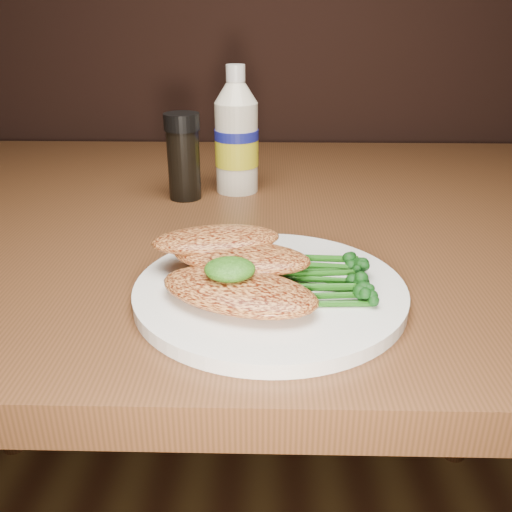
{
  "coord_description": "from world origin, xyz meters",
  "views": [
    {
      "loc": [
        0.08,
        0.35,
        1.0
      ],
      "look_at": [
        0.07,
        0.81,
        0.79
      ],
      "focal_mm": 38.65,
      "sensor_mm": 36.0,
      "label": 1
    }
  ],
  "objects_px": {
    "mayo_bottle": "(236,130)",
    "pepper_grinder": "(184,157)",
    "plate": "(270,291)",
    "dining_table": "(215,428)"
  },
  "relations": [
    {
      "from": "plate",
      "to": "pepper_grinder",
      "type": "xyz_separation_m",
      "value": [
        -0.12,
        0.29,
        0.05
      ]
    },
    {
      "from": "mayo_bottle",
      "to": "pepper_grinder",
      "type": "height_order",
      "value": "mayo_bottle"
    },
    {
      "from": "dining_table",
      "to": "pepper_grinder",
      "type": "bearing_deg",
      "value": 125.97
    },
    {
      "from": "mayo_bottle",
      "to": "pepper_grinder",
      "type": "bearing_deg",
      "value": -153.2
    },
    {
      "from": "plate",
      "to": "pepper_grinder",
      "type": "height_order",
      "value": "pepper_grinder"
    },
    {
      "from": "pepper_grinder",
      "to": "mayo_bottle",
      "type": "bearing_deg",
      "value": 26.8
    },
    {
      "from": "dining_table",
      "to": "pepper_grinder",
      "type": "xyz_separation_m",
      "value": [
        -0.03,
        0.05,
        0.43
      ]
    },
    {
      "from": "mayo_bottle",
      "to": "pepper_grinder",
      "type": "xyz_separation_m",
      "value": [
        -0.07,
        -0.04,
        -0.03
      ]
    },
    {
      "from": "plate",
      "to": "pepper_grinder",
      "type": "relative_size",
      "value": 2.13
    },
    {
      "from": "pepper_grinder",
      "to": "dining_table",
      "type": "bearing_deg",
      "value": -54.03
    }
  ]
}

